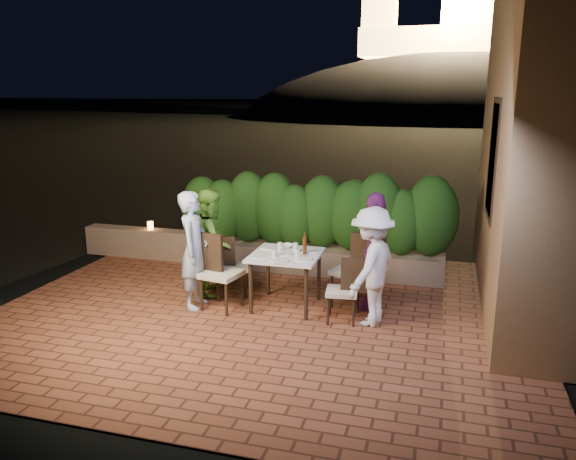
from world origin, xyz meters
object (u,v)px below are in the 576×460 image
at_px(chair_left_back, 234,266).
at_px(diner_purple, 375,251).
at_px(beer_bottle, 305,243).
at_px(chair_left_front, 221,272).
at_px(bowl, 287,246).
at_px(parapet_lamp, 150,226).
at_px(chair_right_back, 352,269).
at_px(diner_white, 372,266).
at_px(chair_right_front, 342,290).
at_px(dining_table, 286,280).
at_px(diner_blue, 194,250).
at_px(diner_green, 213,241).

bearing_deg(chair_left_back, diner_purple, -18.38).
bearing_deg(beer_bottle, chair_left_front, -160.99).
relative_size(bowl, chair_left_front, 0.18).
bearing_deg(parapet_lamp, diner_purple, -17.56).
bearing_deg(chair_left_back, beer_bottle, -30.24).
bearing_deg(chair_left_back, chair_right_back, -19.22).
height_order(diner_purple, parapet_lamp, diner_purple).
distance_m(chair_left_front, diner_white, 2.00).
height_order(chair_left_front, chair_right_front, chair_left_front).
xyz_separation_m(diner_purple, parapet_lamp, (-4.06, 1.29, -0.22)).
xyz_separation_m(beer_bottle, chair_left_front, (-1.05, -0.36, -0.39)).
height_order(chair_left_front, chair_right_back, chair_right_back).
xyz_separation_m(chair_left_back, chair_right_back, (1.69, 0.02, 0.09)).
relative_size(dining_table, parapet_lamp, 6.41).
height_order(bowl, diner_blue, diner_blue).
height_order(diner_blue, diner_green, diner_blue).
bearing_deg(dining_table, bowl, 103.22).
distance_m(beer_bottle, chair_right_back, 0.75).
distance_m(dining_table, diner_purple, 1.25).
xyz_separation_m(dining_table, diner_purple, (1.13, 0.32, 0.42)).
height_order(chair_left_back, chair_right_back, chair_right_back).
distance_m(beer_bottle, diner_white, 0.99).
height_order(dining_table, parapet_lamp, dining_table).
distance_m(chair_right_front, chair_right_back, 0.57).
height_order(dining_table, diner_white, diner_white).
bearing_deg(chair_right_back, parapet_lamp, -1.47).
relative_size(chair_right_front, diner_green, 0.55).
bearing_deg(diner_blue, bowl, -67.65).
distance_m(dining_table, chair_right_front, 0.86).
bearing_deg(diner_purple, bowl, -90.34).
xyz_separation_m(chair_left_back, diner_blue, (-0.34, -0.57, 0.36)).
xyz_separation_m(bowl, diner_green, (-1.11, -0.02, -0.01)).
bearing_deg(diner_blue, chair_left_back, -36.65).
bearing_deg(diner_blue, parapet_lamp, 36.29).
xyz_separation_m(dining_table, chair_left_back, (-0.85, 0.27, 0.05)).
distance_m(diner_purple, parapet_lamp, 4.27).
height_order(beer_bottle, diner_green, diner_green).
bearing_deg(chair_right_back, diner_white, 139.66).
relative_size(chair_left_back, parapet_lamp, 6.13).
distance_m(beer_bottle, parapet_lamp, 3.54).
distance_m(beer_bottle, diner_green, 1.44).
relative_size(diner_blue, diner_purple, 1.00).
height_order(chair_left_back, chair_right_front, chair_left_back).
xyz_separation_m(bowl, diner_blue, (-1.11, -0.60, 0.02)).
bearing_deg(diner_blue, diner_purple, -80.98).
bearing_deg(chair_right_front, chair_right_back, -100.20).
bearing_deg(diner_blue, diner_white, -94.43).
bearing_deg(diner_green, chair_right_back, -103.52).
distance_m(chair_left_front, chair_right_back, 1.75).
xyz_separation_m(chair_left_front, chair_right_back, (1.65, 0.58, 0.01)).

